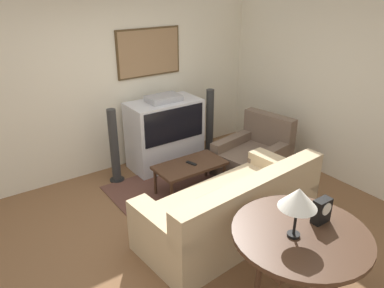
% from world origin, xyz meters
% --- Properties ---
extents(ground_plane, '(12.00, 12.00, 0.00)m').
position_xyz_m(ground_plane, '(0.00, 0.00, 0.00)').
color(ground_plane, brown).
extents(wall_back, '(12.00, 0.10, 2.70)m').
position_xyz_m(wall_back, '(0.01, 2.13, 1.36)').
color(wall_back, beige).
rests_on(wall_back, ground_plane).
extents(wall_right, '(0.06, 12.00, 2.70)m').
position_xyz_m(wall_right, '(2.63, 0.00, 1.35)').
color(wall_right, beige).
rests_on(wall_right, ground_plane).
extents(area_rug, '(1.90, 1.60, 0.01)m').
position_xyz_m(area_rug, '(0.52, 0.80, 0.01)').
color(area_rug, brown).
rests_on(area_rug, ground_plane).
extents(tv, '(1.12, 0.60, 1.16)m').
position_xyz_m(tv, '(0.74, 1.69, 0.55)').
color(tv, silver).
rests_on(tv, ground_plane).
extents(couch, '(2.22, 1.13, 0.87)m').
position_xyz_m(couch, '(0.44, -0.29, 0.31)').
color(couch, '#CCB289').
rests_on(couch, ground_plane).
extents(armchair, '(1.12, 1.01, 0.87)m').
position_xyz_m(armchair, '(1.71, 0.67, 0.27)').
color(armchair, brown).
rests_on(armchair, ground_plane).
extents(coffee_table, '(0.98, 0.52, 0.43)m').
position_xyz_m(coffee_table, '(0.59, 0.77, 0.38)').
color(coffee_table, '#472D1E').
rests_on(coffee_table, ground_plane).
extents(console_table, '(1.19, 1.19, 0.78)m').
position_xyz_m(console_table, '(0.24, -1.40, 0.72)').
color(console_table, '#472D1E').
rests_on(console_table, ground_plane).
extents(table_lamp, '(0.32, 0.32, 0.46)m').
position_xyz_m(table_lamp, '(0.14, -1.39, 1.15)').
color(table_lamp, black).
rests_on(table_lamp, console_table).
extents(mantel_clock, '(0.17, 0.10, 0.23)m').
position_xyz_m(mantel_clock, '(0.49, -1.39, 0.90)').
color(mantel_clock, black).
rests_on(mantel_clock, console_table).
extents(remote, '(0.08, 0.17, 0.02)m').
position_xyz_m(remote, '(0.60, 0.77, 0.44)').
color(remote, black).
rests_on(remote, coffee_table).
extents(speaker_tower_left, '(0.22, 0.22, 1.12)m').
position_xyz_m(speaker_tower_left, '(-0.13, 1.66, 0.53)').
color(speaker_tower_left, black).
rests_on(speaker_tower_left, ground_plane).
extents(speaker_tower_right, '(0.22, 0.22, 1.12)m').
position_xyz_m(speaker_tower_right, '(1.61, 1.66, 0.53)').
color(speaker_tower_right, black).
rests_on(speaker_tower_right, ground_plane).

